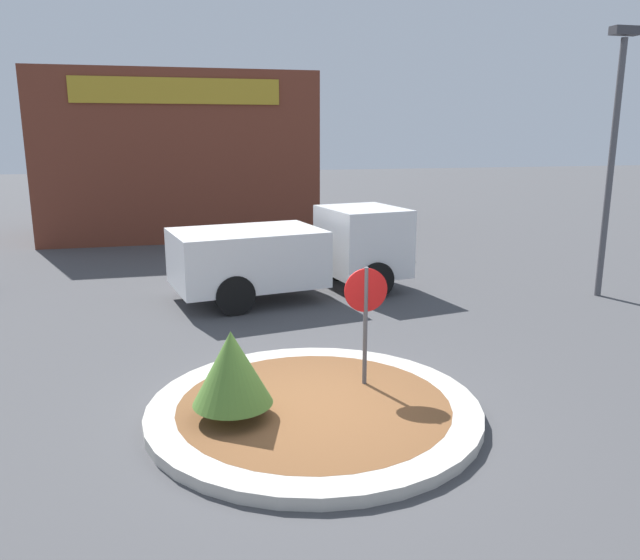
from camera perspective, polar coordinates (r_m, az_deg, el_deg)
name	(u,v)px	position (r m, az deg, el deg)	size (l,w,h in m)	color
ground_plane	(314,414)	(9.53, -0.55, -12.17)	(120.00, 120.00, 0.00)	#474749
traffic_island	(314,409)	(9.50, -0.55, -11.70)	(4.95, 4.95, 0.17)	#BCB7AD
stop_sign	(366,308)	(9.77, 4.19, -2.53)	(0.70, 0.07, 2.08)	#4C4C51
island_shrub	(232,368)	(8.82, -8.07, -7.93)	(1.13, 1.13, 1.28)	brown
utility_truck	(295,252)	(15.88, -2.31, 2.61)	(6.25, 3.30, 2.17)	white
storefront_building	(179,155)	(26.76, -12.80, 11.06)	(10.50, 6.07, 6.35)	brown
light_pole	(613,144)	(17.15, 25.24, 11.17)	(0.70, 0.30, 6.53)	#4C4C51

